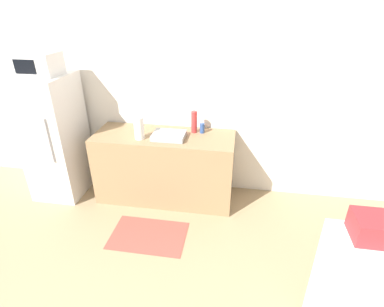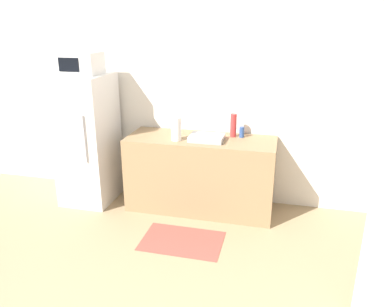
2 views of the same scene
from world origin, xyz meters
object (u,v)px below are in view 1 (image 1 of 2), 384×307
at_px(microwave, 38,64).
at_px(basket, 371,228).
at_px(bottle_short, 202,128).
at_px(paper_towel_roll, 139,128).
at_px(bottle_tall, 194,122).
at_px(refrigerator, 55,137).

height_order(microwave, basket, microwave).
xyz_separation_m(microwave, bottle_short, (1.86, 0.23, -0.76)).
distance_m(microwave, basket, 3.57).
xyz_separation_m(microwave, basket, (3.16, -1.55, -0.61)).
bearing_deg(paper_towel_roll, bottle_tall, 25.87).
bearing_deg(bottle_tall, paper_towel_roll, -154.13).
distance_m(microwave, bottle_tall, 1.90).
bearing_deg(paper_towel_roll, basket, -36.68).
relative_size(bottle_tall, bottle_short, 2.19).
bearing_deg(basket, refrigerator, 153.81).
height_order(microwave, bottle_tall, microwave).
bearing_deg(refrigerator, basket, -26.19).
relative_size(bottle_short, paper_towel_roll, 0.46).
distance_m(microwave, paper_towel_roll, 1.34).
distance_m(basket, paper_towel_roll, 2.50).
bearing_deg(bottle_short, paper_towel_roll, -157.64).
bearing_deg(refrigerator, paper_towel_roll, -2.95).
relative_size(microwave, paper_towel_roll, 1.69).
relative_size(refrigerator, paper_towel_roll, 5.93).
height_order(refrigerator, paper_towel_roll, refrigerator).
xyz_separation_m(bottle_tall, paper_towel_roll, (-0.61, -0.29, -0.00)).
relative_size(microwave, bottle_short, 3.65).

